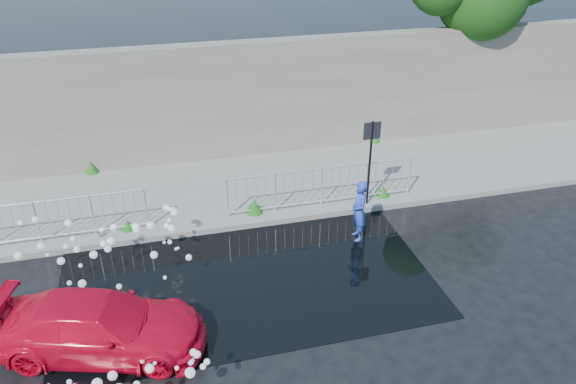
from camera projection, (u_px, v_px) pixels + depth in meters
name	position (u px, v px, depth m)	size (l,w,h in m)	color
ground	(231.00, 308.00, 11.53)	(90.00, 90.00, 0.00)	black
pavement	(201.00, 192.00, 15.74)	(30.00, 4.00, 0.15)	gray
curb	(211.00, 229.00, 14.04)	(30.00, 0.25, 0.16)	gray
retaining_wall	(188.00, 104.00, 16.73)	(30.00, 0.60, 3.50)	#676056
puddle	(246.00, 275.00, 12.49)	(8.00, 5.00, 0.01)	black
sign_post	(371.00, 150.00, 14.26)	(0.45, 0.06, 2.50)	black
railing_left	(37.00, 221.00, 13.14)	(5.05, 0.05, 1.10)	silver
railing_right	(322.00, 185.00, 14.68)	(5.05, 0.05, 1.10)	silver
weeds	(187.00, 195.00, 15.07)	(12.17, 3.93, 0.40)	#165015
water_spray	(113.00, 276.00, 11.18)	(3.66, 5.51, 1.02)	white
red_car	(100.00, 326.00, 10.25)	(1.56, 3.85, 1.12)	red
person	(359.00, 211.00, 13.45)	(0.57, 0.37, 1.55)	#2541BC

